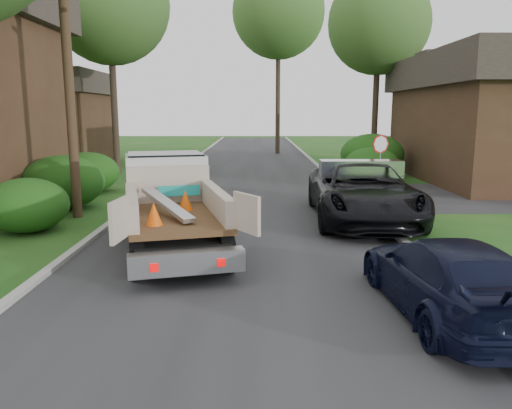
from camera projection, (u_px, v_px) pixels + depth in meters
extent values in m
plane|color=#184E16|center=(243.00, 263.00, 11.23)|extent=(120.00, 120.00, 0.00)
cube|color=#28282B|center=(250.00, 192.00, 21.06)|extent=(8.00, 90.00, 0.02)
cube|color=#9E9E99|center=(153.00, 191.00, 21.06)|extent=(0.20, 90.00, 0.12)
cube|color=#9E9E99|center=(347.00, 191.00, 21.05)|extent=(0.20, 90.00, 0.12)
cylinder|color=slate|center=(379.00, 172.00, 19.89)|extent=(0.06, 0.06, 2.00)
cylinder|color=#B20A0A|center=(381.00, 144.00, 19.69)|extent=(0.71, 0.32, 0.76)
cylinder|color=#382619|center=(67.00, 57.00, 15.24)|extent=(0.30, 0.30, 10.00)
cube|color=#3D2719|center=(45.00, 129.00, 32.46)|extent=(7.00, 7.00, 4.50)
cube|color=#332B26|center=(41.00, 83.00, 31.92)|extent=(7.56, 7.56, 1.40)
cube|color=#332B26|center=(41.00, 71.00, 31.80)|extent=(1.05, 7.56, 0.20)
ellipsoid|color=#194510|center=(26.00, 205.00, 14.05)|extent=(2.34, 2.34, 1.53)
ellipsoid|color=#194510|center=(63.00, 182.00, 17.46)|extent=(2.86, 2.86, 1.87)
ellipsoid|color=#194510|center=(88.00, 172.00, 20.92)|extent=(2.60, 2.60, 1.70)
ellipsoid|color=#194510|center=(371.00, 165.00, 23.85)|extent=(2.60, 2.60, 1.70)
ellipsoid|color=#194510|center=(372.00, 154.00, 26.75)|extent=(3.38, 3.38, 2.21)
cylinder|color=#2D2119|center=(114.00, 90.00, 27.13)|extent=(0.36, 0.36, 9.00)
sphere|color=#366425|center=(109.00, 3.00, 26.31)|extent=(6.40, 6.40, 6.40)
cylinder|color=#2D2119|center=(376.00, 97.00, 30.11)|extent=(0.36, 0.36, 8.50)
sphere|color=#366425|center=(379.00, 23.00, 29.33)|extent=(6.00, 6.00, 6.00)
cylinder|color=#2D2119|center=(278.00, 84.00, 39.72)|extent=(0.36, 0.36, 11.00)
sphere|color=#366425|center=(279.00, 12.00, 38.71)|extent=(7.20, 7.20, 7.20)
cylinder|color=black|center=(134.00, 221.00, 13.56)|extent=(0.50, 0.91, 0.87)
cylinder|color=black|center=(201.00, 217.00, 14.02)|extent=(0.50, 0.91, 0.87)
cylinder|color=black|center=(137.00, 259.00, 10.08)|extent=(0.50, 0.91, 0.87)
cylinder|color=black|center=(226.00, 252.00, 10.53)|extent=(0.50, 0.91, 0.87)
cube|color=black|center=(174.00, 227.00, 12.11)|extent=(3.27, 5.90, 0.23)
cube|color=beige|center=(166.00, 181.00, 13.88)|extent=(2.49, 2.21, 1.49)
cube|color=black|center=(165.00, 162.00, 13.78)|extent=(2.31, 2.04, 0.53)
cube|color=#472D19|center=(176.00, 218.00, 11.40)|extent=(2.93, 3.89, 0.12)
cube|color=beige|center=(169.00, 185.00, 12.95)|extent=(2.08, 0.63, 0.96)
cube|color=beige|center=(132.00, 206.00, 11.10)|extent=(1.06, 3.23, 0.58)
cube|color=beige|center=(217.00, 202.00, 11.57)|extent=(1.06, 3.23, 0.58)
cube|color=silver|center=(187.00, 262.00, 9.51)|extent=(2.23, 0.88, 0.43)
cube|color=#B20505|center=(154.00, 268.00, 9.19)|extent=(0.16, 0.08, 0.15)
cube|color=#B20505|center=(221.00, 263.00, 9.49)|extent=(0.16, 0.08, 0.15)
cube|color=beige|center=(120.00, 220.00, 9.19)|extent=(0.16, 0.87, 0.77)
cube|color=beige|center=(247.00, 213.00, 9.78)|extent=(0.56, 0.76, 0.77)
cube|color=silver|center=(167.00, 204.00, 11.38)|extent=(1.59, 2.26, 0.44)
cone|color=#F2590A|center=(154.00, 214.00, 10.39)|extent=(0.42, 0.42, 0.48)
cone|color=#F2590A|center=(185.00, 200.00, 11.97)|extent=(0.42, 0.42, 0.48)
cube|color=#148C84|center=(179.00, 191.00, 12.81)|extent=(1.05, 0.36, 0.27)
imported|color=black|center=(363.00, 192.00, 15.49)|extent=(3.25, 6.63, 1.81)
imported|color=black|center=(448.00, 277.00, 8.27)|extent=(2.13, 4.66, 1.32)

